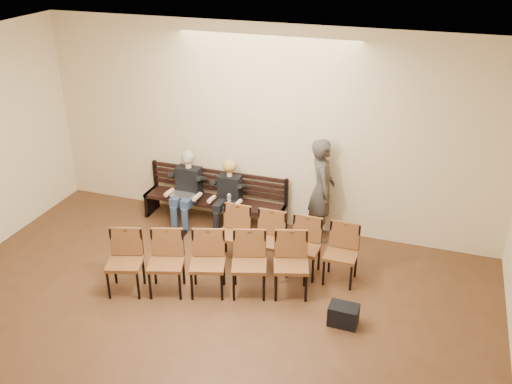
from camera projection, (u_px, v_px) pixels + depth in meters
room_walls at (137, 189)px, 5.64m from camera, size 8.02×10.01×3.51m
bench at (215, 211)px, 10.19m from camera, size 2.60×0.90×0.45m
seated_man at (187, 189)px, 10.04m from camera, size 0.54×0.74×1.29m
seated_woman at (228, 199)px, 9.85m from camera, size 0.49×0.67×1.13m
laptop at (182, 195)px, 9.95m from camera, size 0.41×0.35×0.26m
water_bottle at (229, 206)px, 9.62m from camera, size 0.08×0.08×0.23m
bag at (343, 315)px, 7.66m from camera, size 0.40×0.28×0.29m
passerby at (322, 182)px, 9.37m from camera, size 0.71×0.87×2.06m
chair_row_front at (285, 245)px, 8.70m from camera, size 2.20×0.53×0.90m
chair_row_back at (208, 265)px, 8.17m from camera, size 2.91×1.35×0.94m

